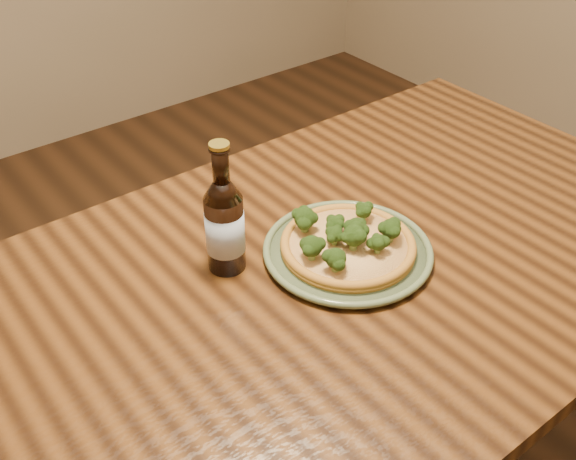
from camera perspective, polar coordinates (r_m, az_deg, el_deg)
table at (r=1.29m, az=3.17°, el=-6.47°), size 1.60×0.90×0.75m
plate at (r=1.26m, az=5.07°, el=-1.75°), size 0.32×0.32×0.02m
pizza at (r=1.25m, az=5.04°, el=-1.11°), size 0.25×0.25×0.07m
beer_bottle at (r=1.19m, az=-5.39°, el=0.51°), size 0.07×0.07×0.26m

